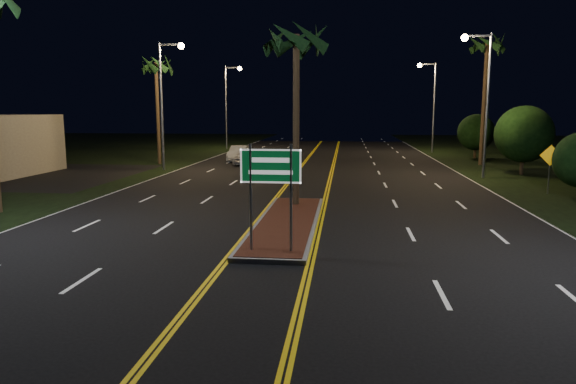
# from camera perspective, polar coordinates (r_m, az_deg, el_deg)

# --- Properties ---
(ground) EXTENTS (120.00, 120.00, 0.00)m
(ground) POSITION_cam_1_polar(r_m,az_deg,el_deg) (12.90, -3.71, -10.49)
(ground) COLOR black
(ground) RESTS_ON ground
(median_island) EXTENTS (2.25, 10.25, 0.17)m
(median_island) POSITION_cam_1_polar(r_m,az_deg,el_deg) (19.55, -0.11, -3.42)
(median_island) COLOR gray
(median_island) RESTS_ON ground
(highway_sign) EXTENTS (1.80, 0.08, 3.20)m
(highway_sign) POSITION_cam_1_polar(r_m,az_deg,el_deg) (15.04, -1.93, 1.76)
(highway_sign) COLOR gray
(highway_sign) RESTS_ON ground
(streetlight_left_mid) EXTENTS (1.91, 0.44, 9.00)m
(streetlight_left_mid) POSITION_cam_1_polar(r_m,az_deg,el_deg) (38.19, -13.39, 10.87)
(streetlight_left_mid) COLOR gray
(streetlight_left_mid) RESTS_ON ground
(streetlight_left_far) EXTENTS (1.91, 0.44, 9.00)m
(streetlight_left_far) POSITION_cam_1_polar(r_m,az_deg,el_deg) (57.41, -6.55, 10.38)
(streetlight_left_far) COLOR gray
(streetlight_left_far) RESTS_ON ground
(streetlight_right_mid) EXTENTS (1.91, 0.44, 9.00)m
(streetlight_right_mid) POSITION_cam_1_polar(r_m,az_deg,el_deg) (35.02, 20.75, 10.71)
(streetlight_right_mid) COLOR gray
(streetlight_right_mid) RESTS_ON ground
(streetlight_right_far) EXTENTS (1.91, 0.44, 9.00)m
(streetlight_right_far) POSITION_cam_1_polar(r_m,az_deg,el_deg) (54.63, 15.56, 10.18)
(streetlight_right_far) COLOR gray
(streetlight_right_far) RESTS_ON ground
(palm_median) EXTENTS (2.40, 2.40, 8.30)m
(palm_median) POSITION_cam_1_polar(r_m,az_deg,el_deg) (22.75, 0.93, 16.56)
(palm_median) COLOR #382819
(palm_median) RESTS_ON ground
(palm_left_far) EXTENTS (2.40, 2.40, 8.80)m
(palm_left_far) POSITION_cam_1_polar(r_m,az_deg,el_deg) (42.81, -14.47, 13.41)
(palm_left_far) COLOR #382819
(palm_left_far) RESTS_ON ground
(palm_right_far) EXTENTS (2.40, 2.40, 10.30)m
(palm_right_far) POSITION_cam_1_polar(r_m,az_deg,el_deg) (43.55, 21.25, 14.87)
(palm_right_far) COLOR #382819
(palm_right_far) RESTS_ON ground
(shrub_mid) EXTENTS (3.78, 3.78, 4.62)m
(shrub_mid) POSITION_cam_1_polar(r_m,az_deg,el_deg) (37.89, 24.75, 5.86)
(shrub_mid) COLOR #382819
(shrub_mid) RESTS_ON ground
(shrub_far) EXTENTS (3.24, 3.24, 3.96)m
(shrub_far) POSITION_cam_1_polar(r_m,az_deg,el_deg) (49.39, 20.16, 6.25)
(shrub_far) COLOR #382819
(shrub_far) RESTS_ON ground
(car_near) EXTENTS (2.51, 4.64, 1.47)m
(car_near) POSITION_cam_1_polar(r_m,az_deg,el_deg) (41.20, -4.52, 4.09)
(car_near) COLOR silver
(car_near) RESTS_ON ground
(car_far) EXTENTS (1.99, 4.56, 1.51)m
(car_far) POSITION_cam_1_polar(r_m,az_deg,el_deg) (44.19, -5.48, 4.44)
(car_far) COLOR silver
(car_far) RESTS_ON ground
(warning_sign) EXTENTS (1.06, 0.10, 2.54)m
(warning_sign) POSITION_cam_1_polar(r_m,az_deg,el_deg) (29.77, 27.11, 2.96)
(warning_sign) COLOR gray
(warning_sign) RESTS_ON ground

